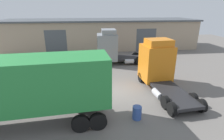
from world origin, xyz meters
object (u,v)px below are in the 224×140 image
gravel_pile (34,61)px  traffic_cone (56,75)px  tractor_unit_grey (111,48)px  container_trailer_green (6,87)px  tractor_unit_orange (158,65)px  oil_drum (137,113)px

gravel_pile → traffic_cone: size_ratio=6.87×
gravel_pile → traffic_cone: gravel_pile is taller
tractor_unit_grey → container_trailer_green: size_ratio=0.57×
tractor_unit_orange → container_trailer_green: bearing=109.4°
tractor_unit_orange → traffic_cone: 10.11m
container_trailer_green → traffic_cone: (1.05, 7.78, -2.42)m
tractor_unit_grey → tractor_unit_orange: tractor_unit_grey is taller
oil_drum → tractor_unit_orange: bearing=56.9°
tractor_unit_orange → gravel_pile: tractor_unit_orange is taller
tractor_unit_orange → gravel_pile: size_ratio=1.83×
traffic_cone → tractor_unit_grey: bearing=34.0°
tractor_unit_orange → tractor_unit_grey: bearing=19.8°
gravel_pile → traffic_cone: (3.09, -3.64, -0.55)m
gravel_pile → tractor_unit_orange: bearing=-28.0°
container_trailer_green → traffic_cone: bearing=-102.0°
container_trailer_green → gravel_pile: bearing=-84.2°
tractor_unit_orange → oil_drum: size_ratio=7.88×
tractor_unit_orange → traffic_cone: size_ratio=12.60×
tractor_unit_orange → traffic_cone: bearing=67.3°
tractor_unit_grey → oil_drum: tractor_unit_grey is taller
container_trailer_green → oil_drum: 7.77m
oil_drum → gravel_pile: bearing=129.7°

